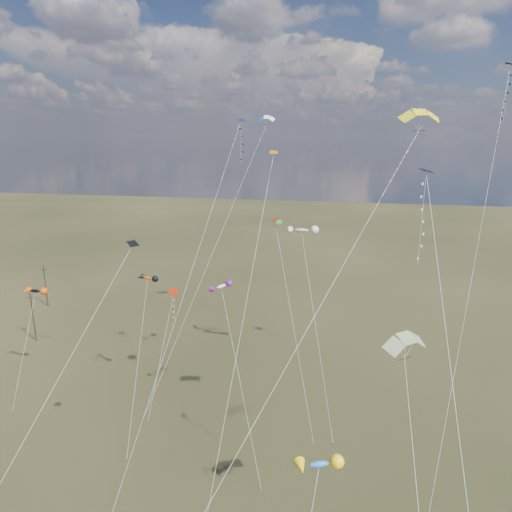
% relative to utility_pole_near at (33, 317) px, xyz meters
% --- Properties ---
extents(utility_pole_near, '(1.40, 0.20, 8.00)m').
position_rel_utility_pole_near_xyz_m(utility_pole_near, '(0.00, 0.00, 0.00)').
color(utility_pole_near, black).
rests_on(utility_pole_near, ground).
extents(utility_pole_far, '(1.40, 0.20, 8.00)m').
position_rel_utility_pole_near_xyz_m(utility_pole_far, '(-8.00, 14.00, 0.00)').
color(utility_pole_far, black).
rests_on(utility_pole_far, ground).
extents(diamond_black_high, '(7.79, 20.09, 38.01)m').
position_rel_utility_pole_near_xyz_m(diamond_black_high, '(61.12, -8.63, 28.75)').
color(diamond_black_high, black).
rests_on(diamond_black_high, ground).
extents(diamond_navy_tall, '(7.76, 18.69, 32.98)m').
position_rel_utility_pole_near_xyz_m(diamond_navy_tall, '(35.65, -12.52, 24.23)').
color(diamond_navy_tall, '#0A154B').
rests_on(diamond_navy_tall, ground).
extents(diamond_black_mid, '(9.95, 16.23, 23.62)m').
position_rel_utility_pole_near_xyz_m(diamond_black_mid, '(28.58, -32.07, 11.60)').
color(diamond_black_mid, black).
rests_on(diamond_black_mid, ground).
extents(diamond_red_low, '(1.50, 8.34, 13.28)m').
position_rel_utility_pole_near_xyz_m(diamond_red_low, '(27.07, -8.94, 6.80)').
color(diamond_red_low, '#A11801').
rests_on(diamond_red_low, ground).
extents(diamond_navy_right, '(4.22, 18.37, 29.38)m').
position_rel_utility_pole_near_xyz_m(diamond_navy_right, '(52.03, -29.97, 20.87)').
color(diamond_navy_right, '#070C46').
rests_on(diamond_navy_right, ground).
extents(diamond_orange_center, '(1.86, 24.33, 29.78)m').
position_rel_utility_pole_near_xyz_m(diamond_orange_center, '(38.84, -16.99, 15.73)').
color(diamond_orange_center, '#C86910').
rests_on(diamond_orange_center, ground).
extents(parafoil_yellow, '(18.95, 22.49, 33.54)m').
position_rel_utility_pole_near_xyz_m(parafoil_yellow, '(51.90, -22.66, 28.61)').
color(parafoil_yellow, yellow).
rests_on(parafoil_yellow, ground).
extents(parafoil_blue_white, '(10.88, 24.48, 34.48)m').
position_rel_utility_pole_near_xyz_m(parafoil_blue_white, '(35.08, 8.42, 29.53)').
color(parafoil_blue_white, '#1050B0').
rests_on(parafoil_blue_white, ground).
extents(parafoil_striped, '(3.78, 14.86, 20.14)m').
position_rel_utility_pole_near_xyz_m(parafoil_striped, '(51.29, -30.88, 15.29)').
color(parafoil_striped, '#E3AD09').
rests_on(parafoil_striped, ground).
extents(parafoil_tricolor, '(8.08, 17.46, 21.30)m').
position_rel_utility_pole_near_xyz_m(parafoil_tricolor, '(38.20, -0.18, 16.54)').
color(parafoil_tricolor, gold).
rests_on(parafoil_tricolor, ground).
extents(novelty_black_orange, '(2.89, 7.47, 13.22)m').
position_rel_utility_pole_near_xyz_m(novelty_black_orange, '(9.79, -10.92, 8.59)').
color(novelty_black_orange, black).
rests_on(novelty_black_orange, ground).
extents(novelty_orange_black, '(3.71, 12.68, 15.78)m').
position_rel_utility_pole_near_xyz_m(novelty_orange_black, '(24.86, -10.80, 11.16)').
color(novelty_orange_black, '#E0520A').
rests_on(novelty_orange_black, ground).
extents(novelty_white_purple, '(7.50, 11.77, 16.19)m').
position_rel_utility_pole_near_xyz_m(novelty_white_purple, '(34.55, -13.33, 11.63)').
color(novelty_white_purple, white).
rests_on(novelty_white_purple, ground).
extents(novelty_redwhite_stripe, '(7.23, 14.92, 20.41)m').
position_rel_utility_pole_near_xyz_m(novelty_redwhite_stripe, '(41.65, -1.37, 15.68)').
color(novelty_redwhite_stripe, red).
rests_on(novelty_redwhite_stripe, ground).
extents(novelty_blue_yellow, '(2.88, 8.12, 13.09)m').
position_rel_utility_pole_near_xyz_m(novelty_blue_yellow, '(46.54, -34.55, 8.49)').
color(novelty_blue_yellow, blue).
rests_on(novelty_blue_yellow, ground).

